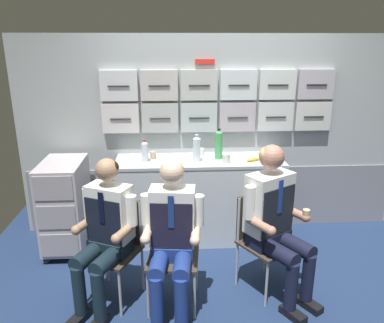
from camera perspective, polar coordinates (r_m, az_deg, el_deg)
The scene contains 17 objects.
ground at distance 3.42m, azimuth 5.76°, elevation -20.23°, with size 4.80×4.80×0.04m, color #1C2D4E.
galley_bulkhead at distance 4.18m, azimuth 3.35°, elevation 3.97°, with size 4.20×0.14×2.15m.
galley_counter at distance 4.09m, azimuth 1.08°, elevation -5.70°, with size 1.74×0.53×0.90m.
service_trolley at distance 4.06m, azimuth -18.49°, elevation -6.06°, with size 0.40×0.65×0.94m.
folding_chair_left at distance 3.27m, azimuth -11.17°, elevation -11.21°, with size 0.53×0.53×0.83m.
crew_member_left at distance 3.08m, azimuth -12.98°, elevation -9.95°, with size 0.55×0.66×1.22m.
folding_chair_center at distance 3.16m, azimuth -2.71°, elevation -12.01°, with size 0.44×0.44×0.83m.
crew_member_center at distance 2.94m, azimuth -3.07°, elevation -10.79°, with size 0.49×0.62×1.23m.
folding_chair_near_trolley at distance 3.38m, azimuth 10.21°, elevation -10.22°, with size 0.55×0.55×0.83m.
crew_member_near_trolley at distance 3.19m, azimuth 12.41°, elevation -7.96°, with size 0.63×0.71×1.30m.
water_bottle_clear at distance 3.86m, azimuth -7.10°, elevation 1.52°, with size 0.07×0.07×0.23m.
water_bottle_blue_cap at distance 3.94m, azimuth 4.03°, elevation 2.59°, with size 0.08×0.08×0.32m.
water_bottle_tall at distance 3.84m, azimuth 0.71°, elevation 1.93°, with size 0.08×0.08×0.28m.
paper_cup_blue at distance 3.83m, azimuth 5.17°, elevation 0.48°, with size 0.07×0.07×0.09m.
espresso_cup_small at distance 3.98m, azimuth -5.88°, elevation 0.99°, with size 0.06×0.06×0.07m.
paper_cup_tan at distance 4.09m, azimuth 1.33°, elevation 1.50°, with size 0.07×0.07×0.07m.
snack_banana at distance 3.93m, azimuth 9.22°, elevation 0.36°, with size 0.17×0.10×0.04m.
Camera 1 is at (-0.48, -2.66, 2.07)m, focal length 35.53 mm.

